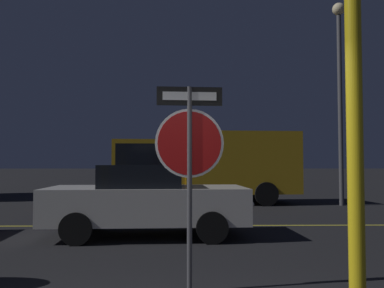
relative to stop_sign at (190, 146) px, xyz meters
The scene contains 6 objects.
road_center_stripe 5.53m from the stop_sign, 92.32° to the left, with size 35.16×0.12×0.01m, color gold.
stop_sign is the anchor object (origin of this frame).
yellow_pole_right 2.06m from the stop_sign, 49.96° to the right, with size 0.13×0.13×3.54m, color yellow.
passing_car_2 4.00m from the stop_sign, 102.50° to the left, with size 4.16×2.14×1.45m.
delivery_truck 10.97m from the stop_sign, 86.73° to the left, with size 6.86×2.95×2.64m.
street_lamp 11.90m from the stop_sign, 61.26° to the left, with size 0.45×0.45×7.30m.
Camera 1 is at (0.14, -3.39, 1.48)m, focal length 40.00 mm.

